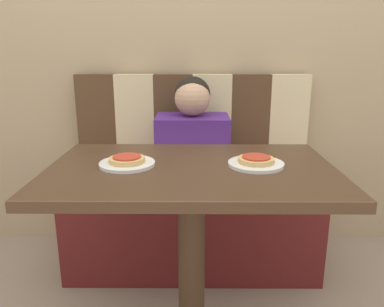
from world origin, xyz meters
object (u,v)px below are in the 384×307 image
object	(u,v)px
person	(192,139)
plate_right	(256,164)
pizza_right	(256,160)
plate_left	(127,164)
pizza_left	(127,159)

from	to	relation	value
person	plate_right	distance (m)	0.67
pizza_right	plate_left	bearing A→B (deg)	180.00
person	pizza_left	world-z (taller)	person
pizza_right	plate_right	bearing A→B (deg)	180.00
pizza_left	pizza_right	world-z (taller)	same
pizza_left	pizza_right	distance (m)	0.45
plate_right	pizza_right	bearing A→B (deg)	0.00
pizza_right	pizza_left	bearing A→B (deg)	180.00
plate_right	pizza_right	world-z (taller)	pizza_right
plate_right	pizza_left	distance (m)	0.45
pizza_left	pizza_right	size ratio (longest dim) A/B	1.00
plate_left	pizza_left	size ratio (longest dim) A/B	1.55
person	plate_left	world-z (taller)	person
person	pizza_right	world-z (taller)	person
plate_left	plate_right	world-z (taller)	same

